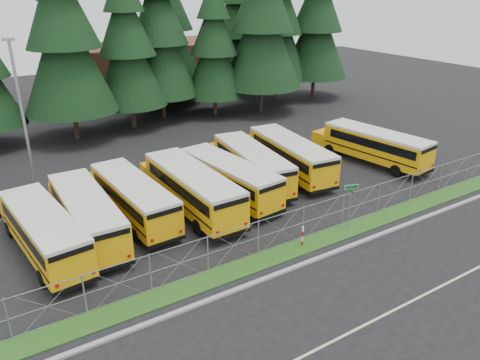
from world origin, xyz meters
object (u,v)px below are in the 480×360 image
at_px(bus_5, 250,166).
at_px(bus_6, 288,156).
at_px(street_sign, 351,197).
at_px(striped_bollard, 302,236).
at_px(bus_1, 86,216).
at_px(bus_2, 132,199).
at_px(bus_4, 226,179).
at_px(light_standard, 22,112).
at_px(bus_0, 43,233).
at_px(bus_3, 190,190).
at_px(bus_east, 372,147).

distance_m(bus_5, bus_6, 3.39).
bearing_deg(street_sign, bus_6, 75.08).
bearing_deg(bus_6, striped_bollard, -116.76).
relative_size(bus_1, bus_2, 1.02).
xyz_separation_m(bus_4, light_standard, (-10.51, 8.10, 4.20)).
relative_size(bus_0, bus_3, 0.92).
distance_m(bus_2, bus_4, 6.33).
relative_size(bus_5, bus_east, 1.00).
height_order(bus_0, bus_2, bus_2).
height_order(bus_6, bus_east, bus_6).
bearing_deg(bus_1, street_sign, -27.96).
xyz_separation_m(bus_1, light_standard, (-1.25, 8.43, 4.19)).
xyz_separation_m(bus_5, striped_bollard, (-2.39, -8.76, -0.72)).
distance_m(bus_1, bus_2, 3.04).
relative_size(bus_4, bus_east, 0.98).
height_order(bus_2, bus_3, bus_3).
bearing_deg(bus_3, bus_4, 8.46).
bearing_deg(bus_east, bus_0, 172.66).
xyz_separation_m(street_sign, striped_bollard, (-3.46, -0.06, -1.43)).
relative_size(bus_3, street_sign, 3.76).
bearing_deg(bus_2, bus_6, 0.64).
relative_size(street_sign, light_standard, 0.28).
xyz_separation_m(bus_4, striped_bollard, (0.28, -7.61, -0.70)).
distance_m(bus_6, street_sign, 9.02).
distance_m(striped_bollard, light_standard, 19.68).
relative_size(bus_4, street_sign, 3.53).
distance_m(bus_5, striped_bollard, 9.11).
bearing_deg(bus_east, bus_1, 171.03).
relative_size(street_sign, striped_bollard, 2.34).
relative_size(bus_6, striped_bollard, 8.56).
distance_m(bus_1, bus_5, 12.02).
xyz_separation_m(bus_2, bus_4, (6.32, -0.42, 0.02)).
bearing_deg(striped_bollard, street_sign, 0.92).
xyz_separation_m(bus_6, street_sign, (-2.32, -8.69, 0.69)).
bearing_deg(striped_bollard, bus_2, 129.44).
height_order(bus_5, street_sign, street_sign).
height_order(bus_0, bus_east, bus_east).
height_order(bus_4, light_standard, light_standard).
bearing_deg(bus_4, bus_1, 176.08).
xyz_separation_m(bus_0, bus_5, (14.33, 2.17, 0.04)).
bearing_deg(light_standard, street_sign, -47.68).
relative_size(bus_6, street_sign, 3.66).
relative_size(bus_east, light_standard, 1.00).
distance_m(bus_4, bus_east, 13.04).
bearing_deg(bus_5, striped_bollard, -97.59).
height_order(bus_0, bus_1, bus_1).
distance_m(bus_0, light_standard, 10.10).
bearing_deg(bus_2, bus_4, -6.50).
height_order(bus_0, bus_6, bus_6).
height_order(bus_5, light_standard, light_standard).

